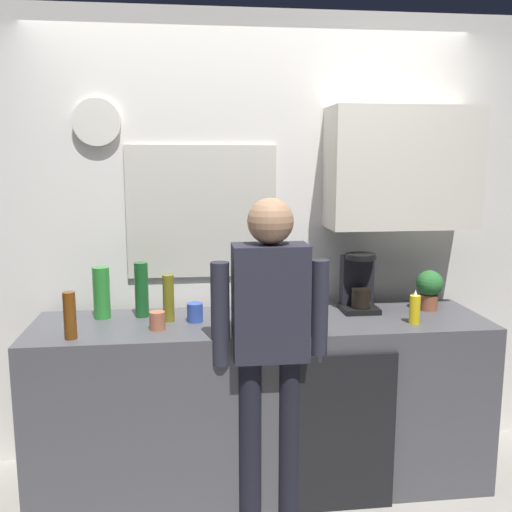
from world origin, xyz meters
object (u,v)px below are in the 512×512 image
Objects in this scene: bottle_green_wine at (142,290)px; cup_terracotta_mug at (157,321)px; bottle_olive_oil at (168,298)px; person_at_sink at (270,333)px; cup_blue_mug at (195,312)px; bottle_amber_beer at (70,316)px; bottle_clear_soda at (102,293)px; coffee_maker at (358,285)px; dish_soap at (415,309)px; potted_plant at (429,287)px; mixing_bowl at (260,315)px.

bottle_green_wine is 3.26× the size of cup_terracotta_mug.
person_at_sink reaches higher than bottle_olive_oil.
cup_blue_mug is at bearing 151.72° from person_at_sink.
bottle_amber_beer is 0.37m from bottle_clear_soda.
coffee_maker is 1.42m from bottle_clear_soda.
dish_soap is at bearing -8.99° from bottle_olive_oil.
potted_plant is at bearing -6.13° from coffee_maker.
dish_soap is at bearing -2.40° from cup_terracotta_mug.
bottle_olive_oil is 2.72× the size of cup_terracotta_mug.
bottle_amber_beer reaches higher than cup_blue_mug.
coffee_maker is at bearing -0.69° from bottle_green_wine.
coffee_maker reaches higher than mixing_bowl.
bottle_amber_beer is 0.14× the size of person_at_sink.
person_at_sink is at bearing -27.78° from bottle_clear_soda.
potted_plant is at bearing -2.06° from bottle_green_wine.
bottle_clear_soda is at bearing 169.40° from dish_soap.
bottle_green_wine reaches higher than potted_plant.
bottle_clear_soda is 0.52m from cup_blue_mug.
bottle_clear_soda is at bearing 140.63° from cup_terracotta_mug.
cup_terracotta_mug is 0.58m from person_at_sink.
bottle_green_wine is (-1.21, 0.01, 0.00)m from coffee_maker.
bottle_amber_beer is (-1.52, -0.34, -0.03)m from coffee_maker.
bottle_olive_oil is at bearing -178.07° from potted_plant.
dish_soap is (0.22, -0.30, -0.07)m from coffee_maker.
bottle_green_wine is at bearing 48.73° from bottle_amber_beer.
bottle_clear_soda is at bearing 165.14° from cup_blue_mug.
mixing_bowl is at bearing -163.06° from coffee_maker.
cup_blue_mug is at bearing -11.38° from bottle_olive_oil.
bottle_amber_beer is 1.28× the size of dish_soap.
mixing_bowl is at bearing 106.59° from person_at_sink.
person_at_sink is at bearing -41.76° from cup_blue_mug.
bottle_amber_beer and potted_plant have the same top height.
bottle_olive_oil is at bearing 168.62° from cup_blue_mug.
bottle_green_wine reaches higher than bottle_clear_soda.
person_at_sink reaches higher than bottle_green_wine.
bottle_green_wine reaches higher than mixing_bowl.
bottle_olive_oil is 0.49m from mixing_bowl.
cup_terracotta_mug is 0.42× the size of mixing_bowl.
bottle_olive_oil is at bearing 158.51° from person_at_sink.
bottle_clear_soda reaches higher than potted_plant.
bottle_clear_soda is at bearing 163.84° from bottle_olive_oil.
coffee_maker is at bearing 12.09° from cup_terracotta_mug.
dish_soap reaches higher than cup_blue_mug.
person_at_sink is at bearing -169.72° from dish_soap.
person_at_sink reaches higher than bottle_amber_beer.
bottle_green_wine is 1.46m from dish_soap.
coffee_maker is 1.56m from bottle_amber_beer.
mixing_bowl is at bearing -9.54° from cup_blue_mug.
cup_blue_mug is (0.14, -0.03, -0.07)m from bottle_olive_oil.
bottle_green_wine is at bearing 143.85° from bottle_olive_oil.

